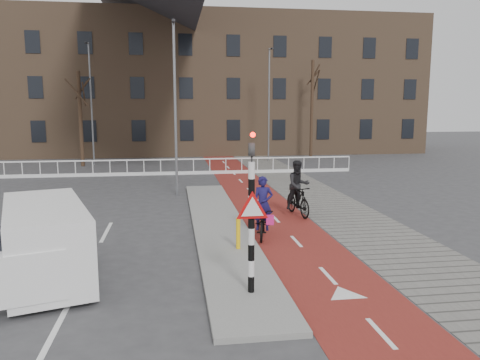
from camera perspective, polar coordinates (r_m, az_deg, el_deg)
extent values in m
plane|color=#38383A|center=(12.56, 2.56, -10.36)|extent=(120.00, 120.00, 0.00)
cube|color=maroon|center=(22.35, 1.57, -1.73)|extent=(2.50, 60.00, 0.01)
cube|color=slate|center=(22.99, 8.46, -1.52)|extent=(3.00, 60.00, 0.01)
cube|color=gray|center=(16.24, -2.52, -5.64)|extent=(1.80, 16.00, 0.12)
cylinder|color=black|center=(10.12, 1.39, -5.90)|extent=(0.14, 0.14, 2.88)
imported|color=black|center=(9.81, 1.43, 4.54)|extent=(0.13, 0.16, 0.80)
cylinder|color=#FF0C05|center=(9.66, 1.57, 5.54)|extent=(0.11, 0.02, 0.11)
cylinder|color=yellow|center=(13.43, -0.22, -6.51)|extent=(0.12, 0.12, 0.90)
imported|color=black|center=(14.99, 2.80, -5.13)|extent=(1.07, 1.99, 0.99)
imported|color=#181348|center=(14.86, 2.82, -2.86)|extent=(0.71, 0.54, 1.72)
cube|color=#D31D78|center=(14.46, 3.70, -4.87)|extent=(0.27, 0.20, 0.29)
imported|color=black|center=(18.00, 7.06, -2.45)|extent=(0.89, 2.06, 1.20)
imported|color=black|center=(17.89, 7.10, -0.63)|extent=(1.02, 0.85, 1.88)
cube|color=white|center=(12.19, -22.61, -6.78)|extent=(2.95, 4.63, 1.73)
cube|color=#1C8039|center=(12.47, -26.50, -7.18)|extent=(0.85, 2.64, 0.55)
cube|color=#1C8039|center=(12.03, -18.52, -7.25)|extent=(0.85, 2.64, 0.55)
cube|color=black|center=(10.42, -25.19, -7.30)|extent=(1.50, 0.52, 0.90)
cylinder|color=black|center=(11.00, -25.82, -12.48)|extent=(0.39, 0.64, 0.60)
cylinder|color=black|center=(11.07, -18.05, -11.88)|extent=(0.39, 0.64, 0.60)
cylinder|color=black|center=(13.78, -25.87, -8.19)|extent=(0.39, 0.64, 0.60)
cylinder|color=black|center=(13.84, -19.75, -7.74)|extent=(0.39, 0.64, 0.60)
cube|color=silver|center=(28.95, -13.64, 2.37)|extent=(28.00, 0.08, 0.08)
cube|color=silver|center=(29.06, -13.58, 0.71)|extent=(28.00, 0.10, 0.20)
cube|color=#7F6047|center=(43.69, -9.38, 11.29)|extent=(46.00, 10.00, 12.00)
cylinder|color=black|center=(34.37, -18.86, 7.01)|extent=(0.25, 0.25, 6.52)
cylinder|color=black|center=(38.23, 8.75, 8.47)|extent=(0.24, 0.24, 7.76)
cylinder|color=slate|center=(21.80, -7.89, 8.33)|extent=(0.12, 0.12, 7.88)
cylinder|color=slate|center=(34.98, -17.66, 8.74)|extent=(0.12, 0.12, 8.53)
cylinder|color=slate|center=(35.93, 3.54, 9.07)|extent=(0.12, 0.12, 8.43)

